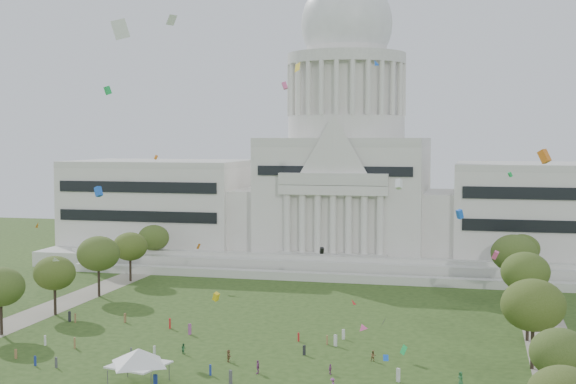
{
  "coord_description": "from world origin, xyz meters",
  "views": [
    {
      "loc": [
        36.13,
        -105.51,
        34.63
      ],
      "look_at": [
        0.0,
        45.0,
        24.0
      ],
      "focal_mm": 50.0,
      "sensor_mm": 36.0,
      "label": 1
    }
  ],
  "objects": [
    {
      "name": "row_tree_l_5",
      "position": [
        -45.22,
        71.01,
        8.42
      ],
      "size": [
        8.33,
        8.33,
        11.85
      ],
      "color": "black",
      "rests_on": "ground"
    },
    {
      "name": "path_right",
      "position": [
        48.0,
        30.0,
        0.02
      ],
      "size": [
        8.0,
        160.0,
        0.04
      ],
      "primitive_type": "cube",
      "color": "gray",
      "rests_on": "ground"
    },
    {
      "name": "row_tree_l_2",
      "position": [
        -45.04,
        17.3,
        8.51
      ],
      "size": [
        8.42,
        8.42,
        11.97
      ],
      "color": "black",
      "rests_on": "ground"
    },
    {
      "name": "distant_crowd",
      "position": [
        -11.86,
        14.67,
        0.88
      ],
      "size": [
        64.42,
        35.77,
        1.95
      ],
      "color": "olive",
      "rests_on": "ground"
    },
    {
      "name": "ground",
      "position": [
        0.0,
        0.0,
        0.0
      ],
      "size": [
        400.0,
        400.0,
        0.0
      ],
      "primitive_type": "plane",
      "color": "#294316",
      "rests_on": "ground"
    },
    {
      "name": "row_tree_r_5",
      "position": [
        43.49,
        70.19,
        9.93
      ],
      "size": [
        9.82,
        9.82,
        13.96
      ],
      "color": "black",
      "rests_on": "ground"
    },
    {
      "name": "row_tree_l_6",
      "position": [
        -46.87,
        89.14,
        8.27
      ],
      "size": [
        8.19,
        8.19,
        11.64
      ],
      "color": "black",
      "rests_on": "ground"
    },
    {
      "name": "kite_swarm",
      "position": [
        3.12,
        9.05,
        30.03
      ],
      "size": [
        86.37,
        102.3,
        63.35
      ],
      "color": "green",
      "rests_on": "ground"
    },
    {
      "name": "row_tree_r_4",
      "position": [
        44.76,
        50.04,
        9.29
      ],
      "size": [
        9.19,
        9.19,
        13.06
      ],
      "color": "black",
      "rests_on": "ground"
    },
    {
      "name": "event_tent",
      "position": [
        -9.7,
        -3.71,
        4.16
      ],
      "size": [
        11.67,
        11.67,
        5.37
      ],
      "color": "#4C4C4C",
      "rests_on": "ground"
    },
    {
      "name": "row_tree_r_3",
      "position": [
        44.4,
        34.48,
        7.08
      ],
      "size": [
        7.01,
        7.01,
        9.98
      ],
      "color": "black",
      "rests_on": "ground"
    },
    {
      "name": "capitol",
      "position": [
        0.0,
        113.59,
        22.3
      ],
      "size": [
        160.0,
        64.5,
        91.3
      ],
      "color": "beige",
      "rests_on": "ground"
    },
    {
      "name": "row_tree_l_3",
      "position": [
        -44.09,
        33.92,
        8.21
      ],
      "size": [
        8.12,
        8.12,
        11.55
      ],
      "color": "black",
      "rests_on": "ground"
    },
    {
      "name": "person_4",
      "position": [
        4.92,
        5.54,
        1.01
      ],
      "size": [
        0.76,
        1.24,
        2.02
      ],
      "primitive_type": "imported",
      "rotation": [
        0.0,
        0.0,
        4.81
      ],
      "color": "#994C8C",
      "rests_on": "ground"
    },
    {
      "name": "row_tree_l_4",
      "position": [
        -44.08,
        52.42,
        9.39
      ],
      "size": [
        9.29,
        9.29,
        13.21
      ],
      "color": "black",
      "rests_on": "ground"
    },
    {
      "name": "person_10",
      "position": [
        15.3,
        7.71,
        0.76
      ],
      "size": [
        0.7,
        0.99,
        1.52
      ],
      "primitive_type": "imported",
      "rotation": [
        0.0,
        0.0,
        1.31
      ],
      "color": "#994C8C",
      "rests_on": "ground"
    },
    {
      "name": "person_0",
      "position": [
        33.96,
        7.05,
        0.94
      ],
      "size": [
        1.08,
        1.05,
        1.87
      ],
      "primitive_type": "imported",
      "rotation": [
        0.0,
        0.0,
        5.57
      ],
      "color": "#33723F",
      "rests_on": "ground"
    },
    {
      "name": "row_tree_r_2",
      "position": [
        44.17,
        17.44,
        9.66
      ],
      "size": [
        9.55,
        9.55,
        13.58
      ],
      "color": "black",
      "rests_on": "ground"
    },
    {
      "name": "person_5",
      "position": [
        -1.13,
        10.44,
        0.95
      ],
      "size": [
        1.39,
        1.89,
        1.9
      ],
      "primitive_type": "imported",
      "rotation": [
        0.0,
        0.0,
        2.02
      ],
      "color": "olive",
      "rests_on": "ground"
    },
    {
      "name": "path_left",
      "position": [
        -48.0,
        30.0,
        0.02
      ],
      "size": [
        8.0,
        160.0,
        0.04
      ],
      "primitive_type": "cube",
      "color": "gray",
      "rests_on": "ground"
    },
    {
      "name": "person_2",
      "position": [
        20.55,
        15.95,
        0.87
      ],
      "size": [
        0.98,
        0.82,
        1.73
      ],
      "primitive_type": "imported",
      "rotation": [
        0.0,
        0.0,
        0.42
      ],
      "color": "olive",
      "rests_on": "ground"
    },
    {
      "name": "person_8",
      "position": [
        -9.6,
        13.21,
        0.84
      ],
      "size": [
        0.96,
        0.84,
        1.69
      ],
      "primitive_type": "imported",
      "rotation": [
        0.0,
        0.0,
        2.64
      ],
      "color": "#33723F",
      "rests_on": "ground"
    },
    {
      "name": "row_tree_r_6",
      "position": [
        45.96,
        88.13,
        8.51
      ],
      "size": [
        8.42,
        8.42,
        11.97
      ],
      "color": "black",
      "rests_on": "ground"
    },
    {
      "name": "person_3",
      "position": [
        17.01,
        0.22,
        0.9
      ],
      "size": [
        0.61,
        1.17,
        1.81
      ],
      "primitive_type": "imported",
      "rotation": [
        0.0,
        0.0,
        4.72
      ],
      "color": "#994C8C",
      "rests_on": "ground"
    },
    {
      "name": "row_tree_r_1",
      "position": [
        46.22,
        -1.75,
        7.66
      ],
      "size": [
        7.58,
        7.58,
        10.78
      ],
      "color": "black",
      "rests_on": "ground"
    }
  ]
}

